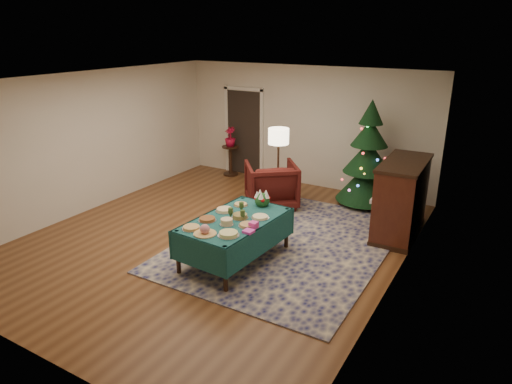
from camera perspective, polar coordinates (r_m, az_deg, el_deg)
The scene contains 26 objects.
room_shell at distance 7.53m, azimuth -5.14°, elevation 3.53°, with size 7.00×7.00×7.00m.
doorway at distance 11.26m, azimuth -1.51°, elevation 7.71°, with size 1.08×0.04×2.16m.
rug at distance 7.82m, azimuth 3.79°, elevation -6.35°, with size 3.20×4.20×0.02m, color #14174C.
buffet_table at distance 7.03m, azimuth -2.64°, elevation -4.45°, with size 1.18×1.88×0.70m.
platter_0 at distance 6.69m, azimuth -8.09°, elevation -4.44°, with size 0.28×0.28×0.04m.
platter_1 at distance 6.48m, azimuth -6.40°, elevation -4.83°, with size 0.33×0.33×0.15m.
platter_2 at distance 6.42m, azimuth -3.45°, elevation -5.26°, with size 0.31×0.31×0.06m.
platter_3 at distance 6.94m, azimuth -6.11°, elevation -3.41°, with size 0.28×0.28×0.05m.
platter_4 at distance 6.76m, azimuth -3.69°, elevation -3.76°, with size 0.21×0.21×0.10m.
platter_5 at distance 6.72m, azimuth -1.06°, elevation -4.14°, with size 0.28×0.28×0.04m.
platter_6 at distance 7.26m, azimuth -3.96°, elevation -2.26°, with size 0.29×0.29×0.05m.
platter_7 at distance 6.99m, azimuth -2.02°, elevation -3.05°, with size 0.26×0.26×0.07m.
platter_8 at distance 6.99m, azimuth 0.53°, elevation -3.15°, with size 0.28×0.28×0.04m.
platter_9 at distance 7.48m, azimuth -1.93°, elevation -1.58°, with size 0.24×0.24×0.04m.
goblet_0 at distance 7.20m, azimuth -1.83°, elevation -1.87°, with size 0.07×0.07×0.16m.
goblet_1 at distance 6.89m, azimuth -1.68°, elevation -2.89°, with size 0.07×0.07×0.16m.
goblet_2 at distance 6.98m, azimuth -3.20°, elevation -2.60°, with size 0.07×0.07×0.16m.
napkin_stack at distance 6.51m, azimuth -0.94°, elevation -4.94°, with size 0.14×0.14×0.04m, color #E840BA.
gift_box at distance 6.65m, azimuth -0.31°, elevation -4.15°, with size 0.11×0.11×0.09m, color #F945AA.
centerpiece at distance 7.44m, azimuth 0.78°, elevation -0.84°, with size 0.25×0.25×0.29m.
armchair at distance 9.23m, azimuth 1.93°, elevation 1.18°, with size 0.98×0.92×1.01m, color #44110E.
floor_lamp at distance 8.83m, azimuth 2.83°, elevation 6.35°, with size 0.40×0.40×1.65m.
side_table at distance 11.32m, azimuth -3.20°, elevation 3.89°, with size 0.41×0.41×0.73m.
potted_plant at distance 11.19m, azimuth -3.25°, elevation 6.39°, with size 0.26×0.47×0.26m, color #AA0C2B.
christmas_tree at distance 9.46m, azimuth 13.80°, elevation 4.04°, with size 1.40×1.40×2.17m.
piano at distance 8.29m, azimuth 17.67°, elevation -0.87°, with size 0.77×1.57×1.34m.
Camera 1 is at (4.22, -5.87, 3.44)m, focal length 32.00 mm.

